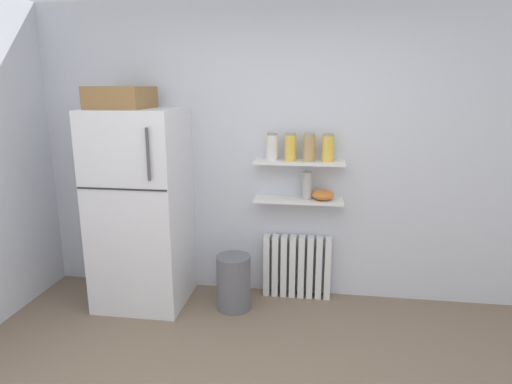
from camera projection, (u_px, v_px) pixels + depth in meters
back_wall at (283, 153)px, 3.86m from camera, size 7.04×0.10×2.60m
refrigerator at (141, 204)px, 3.75m from camera, size 0.75×0.72×1.88m
radiator at (297, 266)px, 3.96m from camera, size 0.61×0.12×0.57m
wall_shelf_lower at (298, 200)px, 3.78m from camera, size 0.77×0.22×0.02m
wall_shelf_upper at (299, 162)px, 3.70m from camera, size 0.77×0.22×0.02m
storage_jar_0 at (272, 147)px, 3.70m from camera, size 0.10×0.10×0.24m
storage_jar_1 at (290, 147)px, 3.68m from camera, size 0.10×0.10×0.24m
storage_jar_2 at (309, 147)px, 3.66m from camera, size 0.10×0.10×0.24m
storage_jar_3 at (328, 148)px, 3.64m from camera, size 0.10×0.10×0.24m
vase at (307, 186)px, 3.74m from camera, size 0.08×0.08×0.24m
shelf_bowl at (323, 195)px, 3.74m from camera, size 0.19×0.19×0.09m
trash_bin at (234, 282)px, 3.74m from camera, size 0.29×0.29×0.48m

